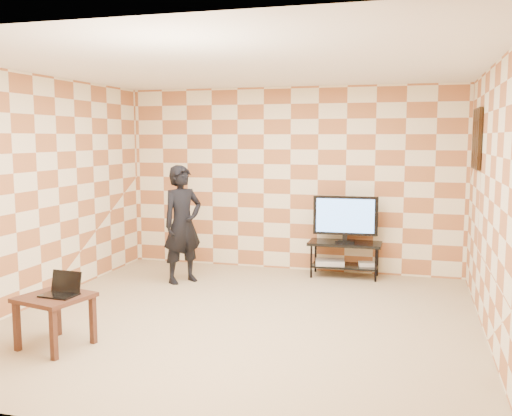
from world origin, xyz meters
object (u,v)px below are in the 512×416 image
object	(u,v)px
person	(183,224)
tv_stand	(345,251)
side_table	(55,305)
tv	(345,217)

from	to	relation	value
person	tv_stand	bearing A→B (deg)	-31.16
side_table	tv	bearing A→B (deg)	56.48
tv	person	xyz separation A→B (m)	(-2.09, -0.87, -0.06)
tv_stand	person	world-z (taller)	person
tv	side_table	bearing A→B (deg)	-123.52
side_table	person	xyz separation A→B (m)	(0.20, 2.59, 0.39)
tv_stand	person	distance (m)	2.31
tv_stand	tv	world-z (taller)	tv
tv_stand	tv	distance (m)	0.50
tv_stand	person	bearing A→B (deg)	-157.25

